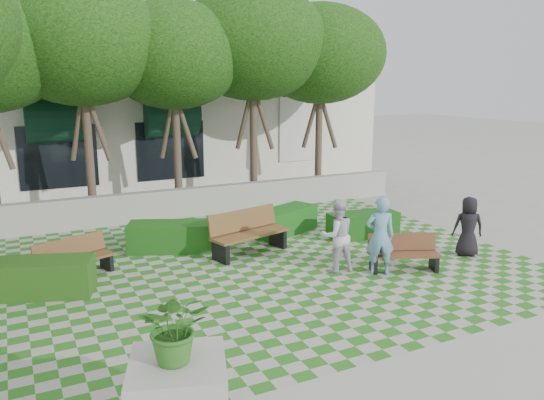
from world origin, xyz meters
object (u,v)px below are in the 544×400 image
hedge_midleft (170,237)px  hedge_west (39,278)px  person_white (337,236)px  hedge_midright (284,221)px  person_blue (380,236)px  person_dark (468,227)px  planter_front (178,385)px  bench_mid (248,233)px  hedge_east (363,225)px  bench_east (403,253)px  bench_west (74,259)px

hedge_midleft → hedge_west: size_ratio=1.00×
person_white → hedge_west: bearing=-6.6°
hedge_midright → hedge_midleft: (-3.30, -0.12, 0.01)m
hedge_midright → person_blue: (0.34, -3.82, 0.52)m
person_dark → planter_front: bearing=53.5°
bench_mid → hedge_east: (3.42, -0.05, -0.18)m
hedge_midright → planter_front: (-5.24, -7.35, 0.43)m
bench_mid → bench_east: bearing=-60.6°
planter_front → person_white: (4.85, 4.13, 0.05)m
bench_mid → planter_front: 7.14m
hedge_midleft → hedge_west: (-3.13, -1.63, 0.00)m
bench_east → bench_west: bench_west is taller
hedge_east → person_white: 2.98m
hedge_east → person_blue: size_ratio=1.09×
hedge_midleft → person_dark: size_ratio=1.40×
hedge_midleft → planter_front: size_ratio=1.07×
person_white → bench_east: bearing=163.0°
hedge_east → person_white: size_ratio=1.15×
hedge_west → planter_front: (1.19, -5.61, 0.42)m
bench_east → person_white: bearing=178.5°
hedge_east → hedge_west: (-8.21, -0.50, 0.03)m
bench_west → hedge_midleft: bench_west is taller
hedge_east → bench_west: bearing=178.5°
person_blue → person_dark: 2.73m
bench_mid → person_white: (1.25, -2.03, 0.31)m
hedge_midleft → person_white: (2.91, -3.11, 0.47)m
hedge_midright → person_blue: size_ratio=1.15×
planter_front → bench_east: bearing=29.4°
hedge_east → planter_front: bearing=-138.9°
hedge_midleft → planter_front: bearing=-105.0°
hedge_west → person_white: bearing=-13.8°
person_white → hedge_east: bearing=-130.4°
planter_front → person_white: size_ratio=1.16×
bench_east → hedge_midleft: bearing=161.6°
hedge_midleft → person_dark: 7.32m
hedge_midright → person_dark: person_dark is taller
bench_mid → hedge_west: size_ratio=1.04×
hedge_midleft → hedge_east: bearing=-12.5°
hedge_midright → person_dark: size_ratio=1.38×
bench_east → bench_mid: size_ratio=0.76×
bench_mid → person_dark: bearing=-43.6°
person_white → bench_mid: bearing=-51.3°
planter_front → hedge_midleft: bearing=75.0°
hedge_midright → planter_front: planter_front is taller
bench_west → hedge_midleft: (2.38, 0.92, -0.05)m
planter_front → person_blue: planter_front is taller
bench_west → hedge_west: bench_west is taller
hedge_west → hedge_midright: bearing=15.2°
hedge_midright → bench_west: bearing=-169.6°
bench_mid → bench_west: bearing=162.5°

